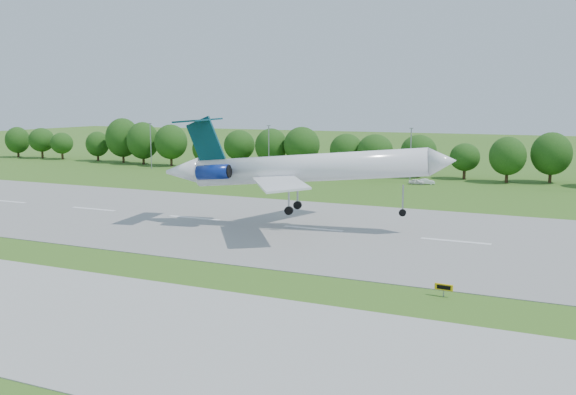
{
  "coord_description": "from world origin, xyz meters",
  "views": [
    {
      "loc": [
        13.88,
        -58.23,
        18.28
      ],
      "look_at": [
        -20.77,
        18.0,
        5.5
      ],
      "focal_mm": 40.0,
      "sensor_mm": 36.0,
      "label": 1
    }
  ],
  "objects_px": {
    "airliner": "(294,167)",
    "taxi_sign_left": "(444,287)",
    "service_vehicle_a": "(426,182)",
    "service_vehicle_b": "(417,182)"
  },
  "relations": [
    {
      "from": "taxi_sign_left",
      "to": "airliner",
      "type": "bearing_deg",
      "value": 142.23
    },
    {
      "from": "airliner",
      "to": "taxi_sign_left",
      "type": "xyz_separation_m",
      "value": [
        25.99,
        -23.99,
        -7.87
      ]
    },
    {
      "from": "taxi_sign_left",
      "to": "service_vehicle_b",
      "type": "distance_m",
      "value": 81.78
    },
    {
      "from": "service_vehicle_a",
      "to": "service_vehicle_b",
      "type": "relative_size",
      "value": 1.09
    },
    {
      "from": "airliner",
      "to": "service_vehicle_b",
      "type": "bearing_deg",
      "value": 75.84
    },
    {
      "from": "airliner",
      "to": "service_vehicle_b",
      "type": "relative_size",
      "value": 12.56
    },
    {
      "from": "taxi_sign_left",
      "to": "service_vehicle_b",
      "type": "height_order",
      "value": "taxi_sign_left"
    },
    {
      "from": "service_vehicle_b",
      "to": "service_vehicle_a",
      "type": "bearing_deg",
      "value": -65.79
    },
    {
      "from": "airliner",
      "to": "taxi_sign_left",
      "type": "distance_m",
      "value": 36.24
    },
    {
      "from": "service_vehicle_a",
      "to": "service_vehicle_b",
      "type": "xyz_separation_m",
      "value": [
        -1.89,
        -0.99,
        -0.03
      ]
    }
  ]
}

